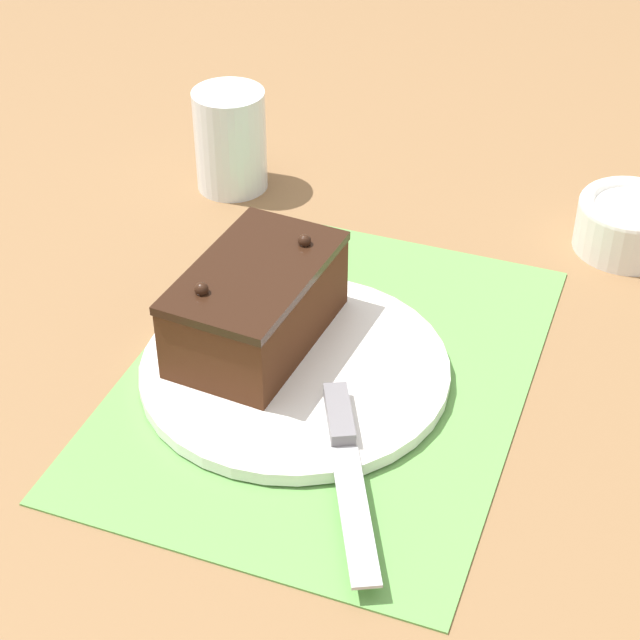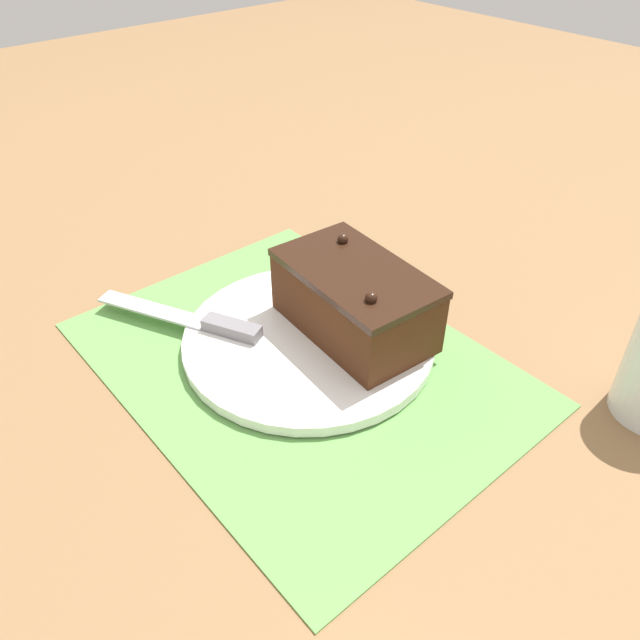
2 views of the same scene
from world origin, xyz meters
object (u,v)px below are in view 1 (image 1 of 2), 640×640
chocolate_cake (256,303)px  small_bowl (629,222)px  serving_knife (344,446)px  drinking_glass (230,140)px  cake_plate (295,369)px

chocolate_cake → small_bowl: 0.41m
serving_knife → drinking_glass: drinking_glass is taller
serving_knife → small_bowl: bearing=-138.7°
cake_plate → small_bowl: 0.40m
serving_knife → drinking_glass: size_ratio=1.69×
serving_knife → small_bowl: 0.44m
cake_plate → drinking_glass: bearing=33.3°
drinking_glass → serving_knife: bearing=-144.7°
serving_knife → small_bowl: (0.40, -0.17, 0.01)m
serving_knife → small_bowl: small_bowl is taller
drinking_glass → small_bowl: (0.02, -0.43, -0.03)m
cake_plate → small_bowl: size_ratio=2.52×
cake_plate → drinking_glass: drinking_glass is taller
cake_plate → serving_knife: bearing=-138.7°
drinking_glass → chocolate_cake: bearing=-151.4°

